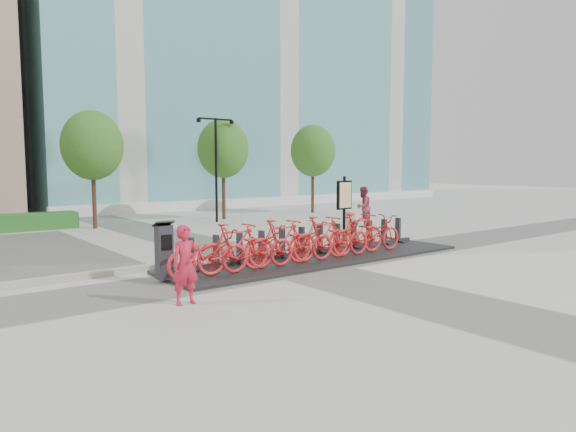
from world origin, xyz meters
TOP-DOWN VIEW (x-y plane):
  - ground at (0.00, 0.00)m, footprint 120.00×120.00m
  - glass_building at (14.00, 26.00)m, footprint 32.00×16.00m
  - tree_1 at (-1.50, 12.00)m, footprint 2.60×2.60m
  - tree_2 at (5.00, 12.00)m, footprint 2.60×2.60m
  - tree_3 at (11.00, 12.00)m, footprint 2.60×2.60m
  - streetlamp at (4.00, 11.00)m, footprint 2.00×0.20m
  - dock_pad at (1.30, 0.30)m, footprint 9.60×2.40m
  - dock_rail_posts at (1.36, 0.77)m, footprint 8.02×0.50m
  - bike_0 at (-2.60, -0.05)m, footprint 2.14×0.75m
  - bike_1 at (-1.88, -0.05)m, footprint 2.08×0.59m
  - bike_2 at (-1.16, -0.05)m, footprint 2.14×0.75m
  - bike_3 at (-0.44, -0.05)m, footprint 2.08×0.59m
  - bike_4 at (0.28, -0.05)m, footprint 2.14×0.75m
  - bike_5 at (1.00, -0.05)m, footprint 2.08×0.59m
  - bike_6 at (1.72, -0.05)m, footprint 2.14×0.75m
  - bike_7 at (2.44, -0.05)m, footprint 2.08×0.59m
  - bike_8 at (3.16, -0.05)m, footprint 2.14×0.75m
  - kiosk at (-3.54, 0.36)m, footprint 0.43×0.37m
  - worker_red at (-4.02, -1.69)m, footprint 0.58×0.38m
  - pedestrian at (8.17, 5.26)m, footprint 1.01×0.87m
  - construction_barrel at (5.67, 3.47)m, footprint 0.59×0.59m
  - map_sign at (4.76, 2.94)m, footprint 0.77×0.21m

SIDE VIEW (x-z plane):
  - ground at x=0.00m, z-range 0.00..0.00m
  - dock_pad at x=1.30m, z-range 0.00..0.08m
  - construction_barrel at x=5.67m, z-range 0.00..0.96m
  - dock_rail_posts at x=1.36m, z-range 0.08..0.93m
  - bike_0 at x=-2.60m, z-range 0.08..1.21m
  - bike_2 at x=-1.16m, z-range 0.08..1.21m
  - bike_4 at x=0.28m, z-range 0.08..1.21m
  - bike_6 at x=1.72m, z-range 0.08..1.21m
  - bike_8 at x=3.16m, z-range 0.08..1.21m
  - bike_1 at x=-1.88m, z-range 0.08..1.33m
  - bike_3 at x=-0.44m, z-range 0.08..1.33m
  - bike_5 at x=1.00m, z-range 0.08..1.33m
  - bike_7 at x=2.44m, z-range 0.08..1.33m
  - kiosk at x=-3.54m, z-range 0.05..1.43m
  - worker_red at x=-4.02m, z-range 0.00..1.57m
  - pedestrian at x=8.17m, z-range 0.00..1.81m
  - map_sign at x=4.76m, z-range 0.38..2.71m
  - streetlamp at x=4.00m, z-range 0.63..5.63m
  - tree_1 at x=-1.50m, z-range 1.04..6.14m
  - tree_2 at x=5.00m, z-range 1.04..6.14m
  - tree_3 at x=11.00m, z-range 1.04..6.14m
  - glass_building at x=14.00m, z-range 0.00..24.00m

